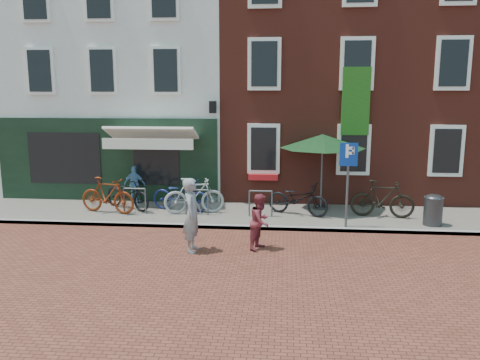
# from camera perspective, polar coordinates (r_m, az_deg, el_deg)

# --- Properties ---
(ground) EXTENTS (80.00, 80.00, 0.00)m
(ground) POSITION_cam_1_polar(r_m,az_deg,el_deg) (14.34, 0.11, -5.76)
(ground) COLOR brown
(sidewalk) EXTENTS (24.00, 3.00, 0.10)m
(sidewalk) POSITION_cam_1_polar(r_m,az_deg,el_deg) (15.72, 4.26, -4.13)
(sidewalk) COLOR slate
(sidewalk) RESTS_ON ground
(building_stucco) EXTENTS (8.00, 8.00, 9.00)m
(building_stucco) POSITION_cam_1_polar(r_m,az_deg,el_deg) (21.63, -11.71, 11.62)
(building_stucco) COLOR silver
(building_stucco) RESTS_ON ground
(building_brick_mid) EXTENTS (6.00, 8.00, 10.00)m
(building_brick_mid) POSITION_cam_1_polar(r_m,az_deg,el_deg) (20.73, 7.60, 13.18)
(building_brick_mid) COLOR maroon
(building_brick_mid) RESTS_ON ground
(building_brick_right) EXTENTS (6.00, 8.00, 10.00)m
(building_brick_right) POSITION_cam_1_polar(r_m,az_deg,el_deg) (21.79, 23.95, 12.25)
(building_brick_right) COLOR maroon
(building_brick_right) RESTS_ON ground
(litter_bin) EXTENTS (0.53, 0.53, 0.97)m
(litter_bin) POSITION_cam_1_polar(r_m,az_deg,el_deg) (15.38, 21.39, -3.05)
(litter_bin) COLOR #38393B
(litter_bin) RESTS_ON sidewalk
(parking_sign) EXTENTS (0.50, 0.08, 2.43)m
(parking_sign) POSITION_cam_1_polar(r_m,az_deg,el_deg) (14.23, 12.36, 1.20)
(parking_sign) COLOR #4C4C4F
(parking_sign) RESTS_ON sidewalk
(parasol) EXTENTS (2.78, 2.78, 2.56)m
(parasol) POSITION_cam_1_polar(r_m,az_deg,el_deg) (16.22, 9.51, 4.74)
(parasol) COLOR #4C4C4F
(parasol) RESTS_ON sidewalk
(woman) EXTENTS (0.46, 0.69, 1.86)m
(woman) POSITION_cam_1_polar(r_m,az_deg,el_deg) (12.34, -5.54, -4.04)
(woman) COLOR gray
(woman) RESTS_ON ground
(boy) EXTENTS (0.76, 0.85, 1.43)m
(boy) POSITION_cam_1_polar(r_m,az_deg,el_deg) (12.53, 2.38, -4.80)
(boy) COLOR maroon
(boy) RESTS_ON ground
(cafe_person) EXTENTS (0.79, 0.38, 1.31)m
(cafe_person) POSITION_cam_1_polar(r_m,az_deg,el_deg) (17.35, -12.05, -0.54)
(cafe_person) COLOR #6592BF
(cafe_person) RESTS_ON sidewalk
(bicycle_0) EXTENTS (2.05, 1.59, 1.04)m
(bicycle_0) POSITION_cam_1_polar(r_m,az_deg,el_deg) (16.64, -12.83, -1.53)
(bicycle_0) COLOR black
(bicycle_0) RESTS_ON sidewalk
(bicycle_1) EXTENTS (1.99, 0.97, 1.15)m
(bicycle_1) POSITION_cam_1_polar(r_m,az_deg,el_deg) (16.26, -15.04, -1.70)
(bicycle_1) COLOR #63210B
(bicycle_1) RESTS_ON sidewalk
(bicycle_2) EXTENTS (2.07, 1.10, 1.04)m
(bicycle_2) POSITION_cam_1_polar(r_m,az_deg,el_deg) (16.14, -6.85, -1.71)
(bicycle_2) COLOR navy
(bicycle_2) RESTS_ON sidewalk
(bicycle_3) EXTENTS (1.99, 0.99, 1.15)m
(bicycle_3) POSITION_cam_1_polar(r_m,az_deg,el_deg) (15.71, -5.32, -1.81)
(bicycle_3) COLOR #9D9D9F
(bicycle_3) RESTS_ON sidewalk
(bicycle_4) EXTENTS (2.09, 1.38, 1.04)m
(bicycle_4) POSITION_cam_1_polar(r_m,az_deg,el_deg) (15.59, 6.70, -2.14)
(bicycle_4) COLOR black
(bicycle_4) RESTS_ON sidewalk
(bicycle_5) EXTENTS (1.98, 0.83, 1.15)m
(bicycle_5) POSITION_cam_1_polar(r_m,az_deg,el_deg) (15.80, 16.09, -2.11)
(bicycle_5) COLOR black
(bicycle_5) RESTS_ON sidewalk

